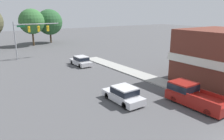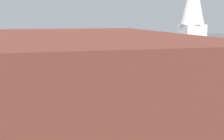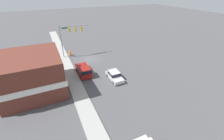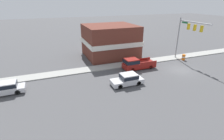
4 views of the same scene
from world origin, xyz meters
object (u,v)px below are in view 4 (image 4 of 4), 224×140
(car_oncoming, at_px, (6,88))
(pickup_truck_parked, at_px, (136,64))
(car_lead, at_px, (128,79))
(construction_barrel, at_px, (184,57))

(car_oncoming, distance_m, pickup_truck_parked, 19.39)
(car_lead, bearing_deg, car_oncoming, 77.96)
(pickup_truck_parked, xyz_separation_m, construction_barrel, (0.67, -10.88, -0.36))
(car_lead, xyz_separation_m, car_oncoming, (3.28, 15.37, -0.02))
(car_lead, distance_m, construction_barrel, 15.83)
(car_lead, bearing_deg, construction_barrel, -69.72)
(car_lead, distance_m, pickup_truck_parked, 6.24)
(pickup_truck_parked, bearing_deg, car_oncoming, 94.55)
(car_oncoming, bearing_deg, pickup_truck_parked, 94.55)
(car_oncoming, distance_m, construction_barrel, 30.29)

